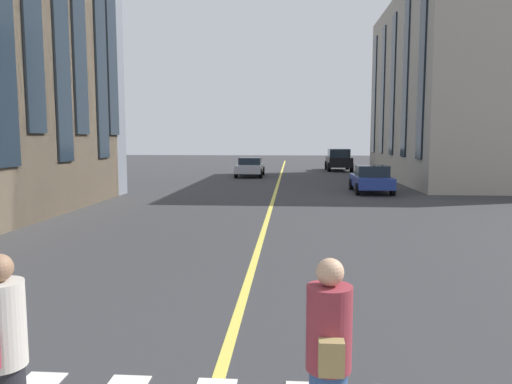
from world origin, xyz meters
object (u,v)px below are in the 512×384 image
Objects in this scene: pedestrian_near at (329,362)px; car_black_near at (339,159)px; car_silver_far at (250,167)px; pedestrian_companion at (3,359)px; car_blue_trailing at (371,179)px.

car_black_near is at bearing -5.60° from pedestrian_near.
pedestrian_companion is at bearing -178.83° from car_silver_far.
car_blue_trailing reaches higher than car_silver_far.
car_blue_trailing is 0.83× the size of car_black_near.
car_black_near reaches higher than pedestrian_near.
pedestrian_companion is (-21.23, 6.48, 0.21)m from car_blue_trailing.
pedestrian_companion is at bearing 93.62° from pedestrian_near.
car_silver_far is 1.13× the size of car_blue_trailing.
pedestrian_companion is at bearing 163.03° from car_blue_trailing.
car_black_near is at bearing 0.00° from car_blue_trailing.
pedestrian_near is at bearing -173.88° from car_silver_far.
pedestrian_near is at bearing 169.87° from car_blue_trailing.
pedestrian_companion reaches higher than pedestrian_near.
car_silver_far is 10.01m from car_black_near.
pedestrian_near is (-31.33, -3.36, 0.19)m from car_silver_far.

